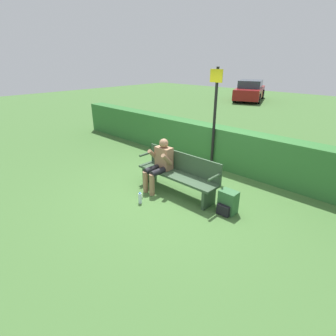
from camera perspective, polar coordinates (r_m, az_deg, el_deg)
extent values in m
plane|color=#426B33|center=(5.64, 1.81, -5.37)|extent=(40.00, 40.00, 0.00)
cube|color=#337033|center=(6.93, 12.84, 4.16)|extent=(12.00, 0.49, 1.03)
cube|color=#334C33|center=(5.46, 1.87, -1.54)|extent=(1.89, 0.44, 0.05)
cube|color=#334C33|center=(5.51, 3.29, 1.26)|extent=(1.89, 0.04, 0.41)
cube|color=#334C33|center=(6.07, -4.00, -1.21)|extent=(0.06, 0.39, 0.39)
cube|color=#334C33|center=(5.10, 8.84, -6.38)|extent=(0.06, 0.39, 0.39)
cylinder|color=#334C33|center=(5.97, -4.74, 3.09)|extent=(0.05, 0.39, 0.05)
cylinder|color=#334C33|center=(4.85, 10.08, -1.97)|extent=(0.05, 0.39, 0.05)
cube|color=#997051|center=(5.64, -0.90, 2.21)|extent=(0.36, 0.22, 0.48)
sphere|color=#997051|center=(5.53, -0.92, 5.41)|extent=(0.20, 0.20, 0.20)
cylinder|color=black|center=(5.63, -3.25, -0.15)|extent=(0.13, 0.46, 0.13)
cylinder|color=black|center=(5.50, -1.82, -0.70)|extent=(0.13, 0.46, 0.13)
cylinder|color=#997051|center=(5.59, -4.91, -3.03)|extent=(0.11, 0.11, 0.47)
cylinder|color=#997051|center=(5.45, -3.52, -3.66)|extent=(0.11, 0.11, 0.47)
cylinder|color=#997051|center=(5.68, -3.20, 2.87)|extent=(0.09, 0.30, 0.30)
cylinder|color=#997051|center=(5.41, -0.23, 1.88)|extent=(0.09, 0.30, 0.30)
cube|color=#336638|center=(4.98, 12.96, -7.17)|extent=(0.32, 0.23, 0.44)
cube|color=black|center=(4.92, 11.90, -8.97)|extent=(0.24, 0.08, 0.20)
cylinder|color=silver|center=(5.23, -6.10, -6.57)|extent=(0.07, 0.07, 0.21)
cylinder|color=#2D66B2|center=(5.18, -6.15, -5.45)|extent=(0.04, 0.04, 0.02)
cylinder|color=black|center=(6.63, 10.05, 10.10)|extent=(0.07, 0.07, 2.49)
cube|color=yellow|center=(6.46, 10.48, 19.14)|extent=(0.33, 0.02, 0.29)
cube|color=maroon|center=(19.43, 17.33, 15.41)|extent=(2.90, 4.34, 0.65)
cube|color=#333D4C|center=(19.37, 17.53, 17.07)|extent=(2.00, 2.30, 0.48)
cylinder|color=black|center=(20.78, 15.55, 15.45)|extent=(0.39, 0.65, 0.63)
cylinder|color=black|center=(20.62, 19.89, 14.90)|extent=(0.39, 0.65, 0.63)
cylinder|color=black|center=(18.33, 14.31, 14.70)|extent=(0.39, 0.65, 0.63)
cylinder|color=black|center=(18.14, 19.21, 14.09)|extent=(0.39, 0.65, 0.63)
sphere|color=silver|center=(5.43, -5.94, -6.26)|extent=(0.07, 0.07, 0.07)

